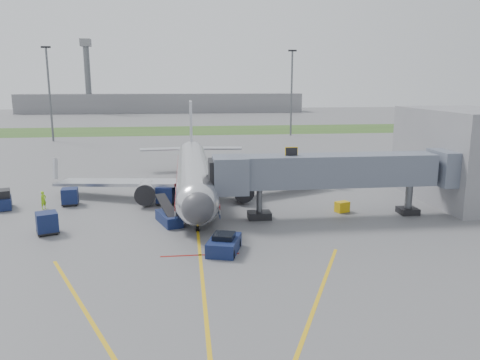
{
  "coord_description": "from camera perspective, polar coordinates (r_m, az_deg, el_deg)",
  "views": [
    {
      "loc": [
        -0.94,
        -37.7,
        12.89
      ],
      "look_at": [
        4.5,
        8.1,
        3.2
      ],
      "focal_mm": 35.0,
      "sensor_mm": 36.0,
      "label": 1
    }
  ],
  "objects": [
    {
      "name": "baggage_tug",
      "position": [
        54.24,
        -26.89,
        -2.23
      ],
      "size": [
        2.31,
        3.19,
        2.01
      ],
      "color": "#0C1E38",
      "rests_on": "ground"
    },
    {
      "name": "belt_loader",
      "position": [
        44.0,
        -8.68,
        -4.54
      ],
      "size": [
        2.72,
        4.82,
        2.28
      ],
      "color": "#0C1E38",
      "rests_on": "ground"
    },
    {
      "name": "airliner",
      "position": [
        53.94,
        -5.65,
        0.86
      ],
      "size": [
        32.1,
        35.67,
        10.25
      ],
      "color": "silver",
      "rests_on": "ground"
    },
    {
      "name": "jet_bridge",
      "position": [
        45.66,
        10.95,
        1.02
      ],
      "size": [
        25.3,
        4.0,
        6.9
      ],
      "color": "slate",
      "rests_on": "ground"
    },
    {
      "name": "ground",
      "position": [
        39.86,
        -5.1,
        -7.05
      ],
      "size": [
        400.0,
        400.0,
        0.0
      ],
      "primitive_type": "plane",
      "color": "#565659",
      "rests_on": "ground"
    },
    {
      "name": "distant_terminal",
      "position": [
        208.09,
        -9.38,
        9.26
      ],
      "size": [
        120.0,
        14.0,
        8.0
      ],
      "primitive_type": "cube",
      "color": "slate",
      "rests_on": "ground"
    },
    {
      "name": "control_tower",
      "position": [
        206.48,
        -18.12,
        12.52
      ],
      "size": [
        4.0,
        4.0,
        30.0
      ],
      "color": "#595B60",
      "rests_on": "ground"
    },
    {
      "name": "grass_strip",
      "position": [
        128.35,
        -6.35,
        6.03
      ],
      "size": [
        300.0,
        25.0,
        0.01
      ],
      "primitive_type": "cube",
      "color": "#2D4C1E",
      "rests_on": "ground"
    },
    {
      "name": "light_mast_left",
      "position": [
        111.57,
        -22.21,
        9.92
      ],
      "size": [
        2.0,
        0.44,
        20.4
      ],
      "color": "#595B60",
      "rests_on": "ground"
    },
    {
      "name": "light_mast_right",
      "position": [
        115.67,
        6.3,
        10.75
      ],
      "size": [
        2.0,
        0.44,
        20.4
      ],
      "color": "#595B60",
      "rests_on": "ground"
    },
    {
      "name": "terminal",
      "position": [
        57.4,
        25.96,
        2.76
      ],
      "size": [
        10.0,
        16.0,
        10.0
      ],
      "primitive_type": "cube",
      "color": "slate",
      "rests_on": "ground"
    },
    {
      "name": "apron_markings",
      "position": [
        32.94,
        -4.69,
        -11.2
      ],
      "size": [
        21.52,
        50.0,
        0.01
      ],
      "color": "gold",
      "rests_on": "ground"
    },
    {
      "name": "baggage_cart_c",
      "position": [
        43.8,
        -22.46,
        -4.86
      ],
      "size": [
        2.28,
        2.28,
        1.89
      ],
      "color": "#0C1E38",
      "rests_on": "ground"
    },
    {
      "name": "ramp_worker",
      "position": [
        52.39,
        -22.85,
        -2.27
      ],
      "size": [
        0.76,
        0.82,
        1.88
      ],
      "primitive_type": "imported",
      "rotation": [
        0.0,
        0.0,
        0.98
      ],
      "color": "#92D919",
      "rests_on": "ground"
    },
    {
      "name": "pushback_tug",
      "position": [
        36.45,
        -1.97,
        -7.82
      ],
      "size": [
        3.09,
        4.0,
        1.47
      ],
      "color": "#0C1E38",
      "rests_on": "ground"
    },
    {
      "name": "ground_power_cart",
      "position": [
        48.42,
        12.34,
        -3.21
      ],
      "size": [
        1.56,
        1.31,
        1.06
      ],
      "color": "gold",
      "rests_on": "ground"
    },
    {
      "name": "baggage_cart_a",
      "position": [
        50.75,
        -9.06,
        -1.83
      ],
      "size": [
        2.14,
        2.14,
        1.97
      ],
      "color": "#0C1E38",
      "rests_on": "ground"
    },
    {
      "name": "baggage_cart_b",
      "position": [
        53.0,
        -20.02,
        -1.91
      ],
      "size": [
        1.88,
        1.88,
        1.81
      ],
      "color": "#0C1E38",
      "rests_on": "ground"
    }
  ]
}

